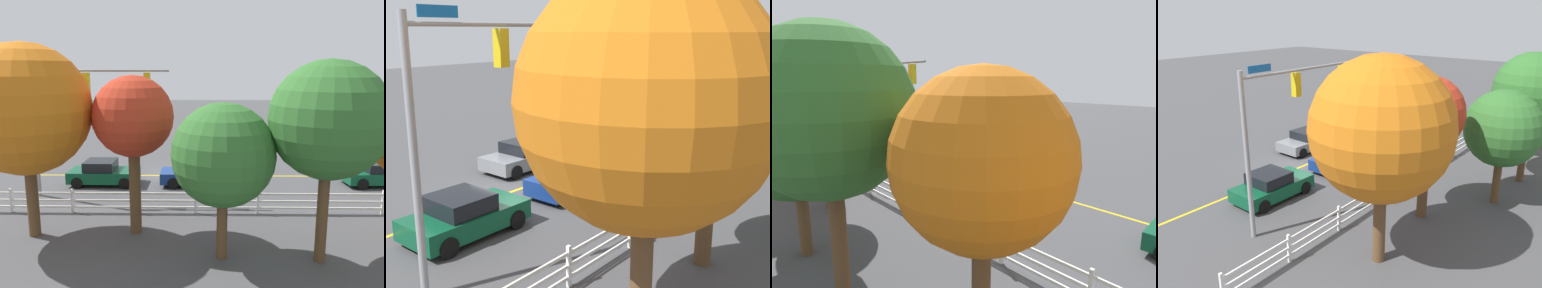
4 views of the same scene
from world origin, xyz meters
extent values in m
plane|color=#444447|center=(0.00, 0.00, 0.00)|extent=(120.00, 120.00, 0.00)
cube|color=gold|center=(-4.00, 0.00, 0.00)|extent=(28.00, 0.16, 0.01)
cylinder|color=gray|center=(6.78, 4.00, 3.43)|extent=(0.20, 0.20, 6.86)
cylinder|color=gray|center=(3.29, 4.00, 6.56)|extent=(6.99, 0.12, 0.12)
cube|color=#0C59B2|center=(5.88, 4.02, 6.84)|extent=(1.10, 0.03, 0.28)
cube|color=gold|center=(3.98, 4.00, 5.96)|extent=(0.32, 0.28, 1.00)
sphere|color=red|center=(3.98, 3.85, 6.28)|extent=(0.17, 0.17, 0.17)
sphere|color=orange|center=(3.98, 3.85, 5.96)|extent=(0.17, 0.17, 0.17)
sphere|color=#148C19|center=(3.98, 3.85, 5.64)|extent=(0.17, 0.17, 0.17)
cube|color=gold|center=(0.91, 4.00, 5.96)|extent=(0.32, 0.28, 1.00)
sphere|color=red|center=(0.91, 3.85, 6.28)|extent=(0.17, 0.17, 0.17)
sphere|color=orange|center=(0.91, 3.85, 5.96)|extent=(0.17, 0.17, 0.17)
sphere|color=#148C19|center=(0.91, 3.85, 5.64)|extent=(0.17, 0.17, 0.17)
cube|color=slate|center=(-2.56, -1.90, 0.52)|extent=(3.95, 1.99, 0.60)
cube|color=black|center=(-2.76, -1.90, 1.09)|extent=(2.02, 1.76, 0.53)
cylinder|color=black|center=(-1.21, -1.04, 0.32)|extent=(0.64, 0.23, 0.64)
cylinder|color=black|center=(-1.26, -2.83, 0.32)|extent=(0.64, 0.23, 0.64)
cylinder|color=black|center=(-3.87, -0.98, 0.32)|extent=(0.64, 0.23, 0.64)
cylinder|color=black|center=(-3.91, -2.76, 0.32)|extent=(0.64, 0.23, 0.64)
cube|color=#0C4C2D|center=(3.81, 1.86, 0.54)|extent=(3.98, 1.96, 0.65)
cube|color=black|center=(4.00, 1.85, 1.14)|extent=(1.74, 1.74, 0.55)
cylinder|color=black|center=(2.45, 0.98, 0.32)|extent=(0.64, 0.23, 0.64)
cylinder|color=black|center=(2.47, 2.77, 0.32)|extent=(0.64, 0.23, 0.64)
cylinder|color=black|center=(5.14, 0.94, 0.32)|extent=(0.64, 0.23, 0.64)
cylinder|color=black|center=(5.16, 2.74, 0.32)|extent=(0.64, 0.23, 0.64)
cube|color=#0C4C2D|center=(-12.35, 1.81, 0.53)|extent=(4.55, 1.97, 0.63)
cube|color=black|center=(-12.12, 1.83, 1.10)|extent=(1.89, 1.66, 0.51)
cylinder|color=black|center=(-10.79, 1.08, 0.32)|extent=(0.65, 0.25, 0.64)
cylinder|color=black|center=(-10.87, 2.70, 0.32)|extent=(0.65, 0.25, 0.64)
cube|color=navy|center=(-1.85, 1.95, 0.54)|extent=(4.65, 1.75, 0.63)
cube|color=black|center=(-1.62, 1.95, 1.13)|extent=(1.99, 1.57, 0.56)
cylinder|color=black|center=(-3.43, 1.14, 0.32)|extent=(0.64, 0.22, 0.64)
cylinder|color=black|center=(-3.43, 2.76, 0.32)|extent=(0.64, 0.22, 0.64)
cylinder|color=black|center=(-0.27, 1.14, 0.32)|extent=(0.64, 0.22, 0.64)
cylinder|color=black|center=(-0.27, 2.76, 0.32)|extent=(0.64, 0.22, 0.64)
cube|color=white|center=(-10.22, 6.47, 0.57)|extent=(0.10, 0.10, 1.15)
cube|color=white|center=(-7.33, 6.47, 0.57)|extent=(0.10, 0.10, 1.15)
cube|color=white|center=(-4.44, 6.47, 0.57)|extent=(0.10, 0.10, 1.15)
cube|color=white|center=(-1.56, 6.47, 0.57)|extent=(0.10, 0.10, 1.15)
cube|color=white|center=(1.33, 6.47, 0.57)|extent=(0.10, 0.10, 1.15)
cube|color=white|center=(4.22, 6.47, 0.57)|extent=(0.10, 0.10, 1.15)
cube|color=white|center=(7.11, 6.47, 0.57)|extent=(0.10, 0.10, 1.15)
cube|color=white|center=(-3.00, 6.47, 0.95)|extent=(26.00, 0.06, 0.09)
cube|color=white|center=(-3.00, 6.47, 0.60)|extent=(26.00, 0.06, 0.09)
cube|color=white|center=(-3.00, 6.47, 0.28)|extent=(26.00, 0.06, 0.09)
cylinder|color=brown|center=(-5.96, 10.94, 1.75)|extent=(0.38, 0.38, 3.51)
sphere|color=#2D6628|center=(-5.96, 10.94, 5.00)|extent=(3.98, 3.98, 3.98)
cylinder|color=brown|center=(0.88, 8.60, 1.81)|extent=(0.47, 0.47, 3.61)
sphere|color=#B22D19|center=(0.88, 8.60, 4.82)|extent=(3.22, 3.22, 3.22)
cylinder|color=brown|center=(4.94, 9.00, 1.62)|extent=(0.46, 0.46, 3.23)
sphere|color=#C66614|center=(4.94, 9.00, 5.13)|extent=(5.07, 5.07, 5.07)
cylinder|color=brown|center=(-2.53, 10.75, 1.20)|extent=(0.38, 0.38, 2.41)
sphere|color=#2D6628|center=(-2.53, 10.75, 3.76)|extent=(3.61, 3.61, 3.61)
camera|label=1|loc=(-1.68, 23.65, 6.66)|focal=36.25mm
camera|label=2|loc=(12.64, 13.47, 6.45)|focal=44.35mm
camera|label=3|loc=(-13.31, 13.68, 5.74)|focal=30.33mm
camera|label=4|loc=(15.85, 16.20, 8.94)|focal=37.68mm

